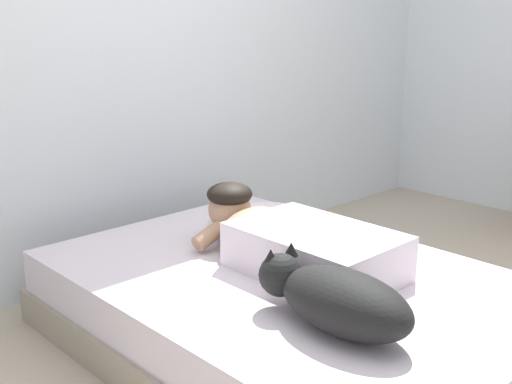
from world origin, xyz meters
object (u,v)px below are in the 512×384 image
Objects in this scene: coffee_cup at (262,225)px; cell_phone at (380,309)px; dog at (336,298)px; bed at (289,311)px; pillow at (254,219)px; person_lying at (289,239)px.

coffee_cup is 0.91m from cell_phone.
dog is 4.11× the size of cell_phone.
bed is 15.62× the size of coffee_cup.
bed is at bearing -118.64° from pillow.
bed is 13.94× the size of cell_phone.
coffee_cup is at bearing 59.89° from dog.
pillow reaches higher than bed.
dog is at bearing -121.39° from person_lying.
coffee_cup is (0.00, -0.05, -0.02)m from pillow.
pillow is at bearing 61.36° from bed.
person_lying is 6.57× the size of cell_phone.
bed is at bearing -121.65° from coffee_cup.
dog is (-0.48, -0.89, 0.05)m from pillow.
pillow is 0.57× the size of person_lying.
person_lying is at bearing -115.01° from pillow.
pillow is 0.05m from coffee_cup.
coffee_cup reaches higher than cell_phone.
pillow is 0.95m from cell_phone.
cell_phone is at bearing -106.78° from pillow.
bed is at bearing -136.18° from person_lying.
dog reaches higher than coffee_cup.
bed is 0.55m from dog.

